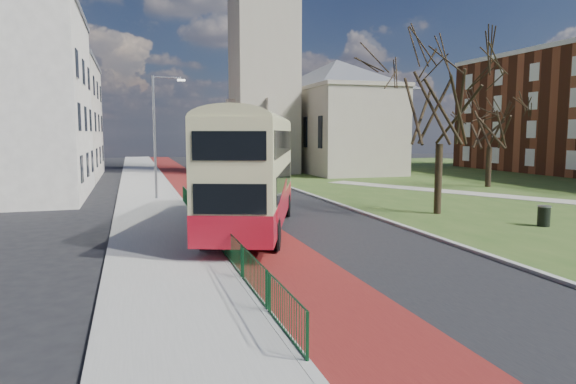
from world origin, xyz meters
name	(u,v)px	position (x,y,z in m)	size (l,w,h in m)	color
ground	(312,258)	(0.00, 0.00, 0.00)	(160.00, 160.00, 0.00)	black
road_carriageway	(239,193)	(1.50, 20.00, 0.01)	(9.00, 120.00, 0.01)	black
bus_lane	(202,195)	(-1.20, 20.00, 0.01)	(3.40, 120.00, 0.01)	#591414
pavement_west	(148,196)	(-5.00, 20.00, 0.06)	(4.00, 120.00, 0.12)	gray
kerb_west	(177,195)	(-3.00, 20.00, 0.07)	(0.25, 120.00, 0.13)	#999993
kerb_east	(291,188)	(6.10, 22.00, 0.07)	(0.25, 80.00, 0.13)	#999993
grass_green	(499,182)	(26.00, 22.00, 0.02)	(40.00, 80.00, 0.04)	#2F4D1B
footpath	(548,200)	(20.00, 10.00, 0.06)	(2.20, 36.00, 0.03)	#9E998C
pedestrian_railing	(212,228)	(-2.95, 4.00, 0.55)	(0.07, 24.00, 1.12)	#0E3E1E
gothic_church	(304,53)	(12.56, 38.00, 13.13)	(16.38, 18.00, 40.00)	gray
street_block_near	(4,102)	(-14.00, 22.00, 6.51)	(10.30, 14.30, 13.00)	beige
street_block_far	(43,119)	(-14.00, 38.00, 5.76)	(10.30, 16.30, 11.50)	#B7AC9B
streetlamp	(157,130)	(-4.35, 18.00, 4.59)	(2.13, 0.18, 8.00)	gray
bus	(252,166)	(-0.85, 5.54, 2.95)	(6.94, 12.62, 5.18)	#A70F1E
winter_tree_near	(441,88)	(9.92, 7.35, 6.82)	(8.47, 8.47, 9.79)	black
winter_tree_far	(491,117)	(21.84, 18.31, 5.70)	(7.34, 7.34, 8.18)	black
litter_bin	(544,216)	(12.55, 2.54, 0.53)	(0.64, 0.64, 0.98)	black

